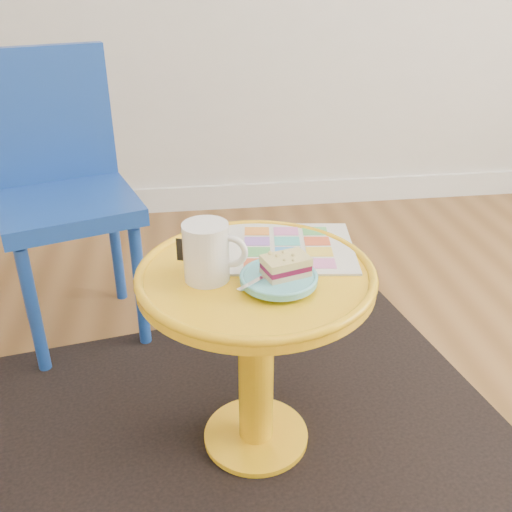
{
  "coord_description": "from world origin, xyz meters",
  "views": [
    {
      "loc": [
        -0.56,
        -0.59,
        1.1
      ],
      "look_at": [
        -0.41,
        0.47,
        0.53
      ],
      "focal_mm": 40.0,
      "sensor_mm": 36.0,
      "label": 1
    }
  ],
  "objects": [
    {
      "name": "room_walls",
      "position": [
        -0.99,
        0.99,
        0.06
      ],
      "size": [
        4.0,
        4.0,
        4.0
      ],
      "color": "silver",
      "rests_on": "ground"
    },
    {
      "name": "rug",
      "position": [
        -0.41,
        0.47,
        0.0
      ],
      "size": [
        1.47,
        1.31,
        0.01
      ],
      "primitive_type": "cube",
      "rotation": [
        0.0,
        0.0,
        0.17
      ],
      "color": "black",
      "rests_on": "ground"
    },
    {
      "name": "side_table",
      "position": [
        -0.41,
        0.47,
        0.35
      ],
      "size": [
        0.52,
        0.52,
        0.49
      ],
      "color": "yellow",
      "rests_on": "ground"
    },
    {
      "name": "chair",
      "position": [
        -0.92,
        1.09,
        0.5
      ],
      "size": [
        0.49,
        0.49,
        0.87
      ],
      "rotation": [
        0.0,
        0.0,
        0.31
      ],
      "color": "#173D99",
      "rests_on": "ground"
    },
    {
      "name": "newspaper",
      "position": [
        -0.32,
        0.57,
        0.49
      ],
      "size": [
        0.34,
        0.3,
        0.01
      ],
      "primitive_type": "cube",
      "rotation": [
        0.0,
        0.0,
        -0.13
      ],
      "color": "silver",
      "rests_on": "side_table"
    },
    {
      "name": "mug",
      "position": [
        -0.51,
        0.46,
        0.56
      ],
      "size": [
        0.13,
        0.1,
        0.13
      ],
      "rotation": [
        0.0,
        0.0,
        -0.32
      ],
      "color": "white",
      "rests_on": "side_table"
    },
    {
      "name": "plate",
      "position": [
        -0.37,
        0.41,
        0.51
      ],
      "size": [
        0.16,
        0.16,
        0.02
      ],
      "color": "#63C8D3",
      "rests_on": "newspaper"
    },
    {
      "name": "cake_slice",
      "position": [
        -0.36,
        0.41,
        0.53
      ],
      "size": [
        0.11,
        0.09,
        0.04
      ],
      "rotation": [
        0.0,
        0.0,
        0.29
      ],
      "color": "#D3BC8C",
      "rests_on": "plate"
    },
    {
      "name": "fork",
      "position": [
        -0.4,
        0.4,
        0.52
      ],
      "size": [
        0.12,
        0.1,
        0.0
      ],
      "rotation": [
        0.0,
        0.0,
        -0.89
      ],
      "color": "silver",
      "rests_on": "plate"
    }
  ]
}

